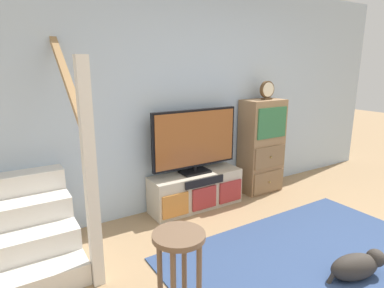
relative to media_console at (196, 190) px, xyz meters
name	(u,v)px	position (x,y,z in m)	size (l,w,h in m)	color
back_wall	(205,96)	(0.30, 0.27, 1.13)	(6.40, 0.12, 2.70)	#A8BCD1
area_rug	(321,264)	(0.30, -1.59, -0.22)	(2.60, 1.80, 0.01)	navy
media_console	(196,190)	(0.00, 0.00, 0.00)	(1.17, 0.38, 0.45)	#BCB29E
television	(195,140)	(0.00, 0.02, 0.64)	(1.13, 0.22, 0.78)	black
side_cabinet	(262,146)	(1.07, 0.01, 0.41)	(0.58, 0.38, 1.28)	#93704C
desk_clock	(267,90)	(1.11, 0.00, 1.18)	(0.22, 0.08, 0.24)	#4C3823
staircase	(18,217)	(-1.94, 0.01, 0.15)	(1.00, 1.36, 2.20)	silver
bar_stool_near	(179,259)	(-1.11, -1.54, 0.30)	(0.34, 0.34, 0.70)	brown
dog	(357,266)	(0.39, -1.87, -0.11)	(0.53, 0.31, 0.23)	#332D28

